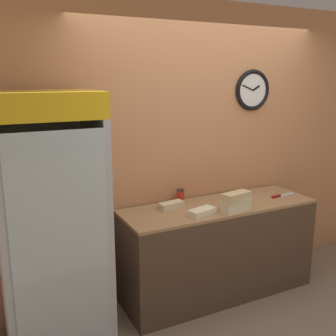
# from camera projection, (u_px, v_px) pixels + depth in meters

# --- Properties ---
(wall_back) EXTENTS (5.20, 0.10, 2.70)m
(wall_back) POSITION_uv_depth(u_px,v_px,m) (201.00, 148.00, 3.79)
(wall_back) COLOR tan
(wall_back) RESTS_ON ground_plane
(prep_counter) EXTENTS (1.83, 0.59, 0.88)m
(prep_counter) POSITION_uv_depth(u_px,v_px,m) (218.00, 249.00, 3.70)
(prep_counter) COLOR #4C3828
(prep_counter) RESTS_ON ground_plane
(beverage_cooler) EXTENTS (0.74, 0.69, 1.93)m
(beverage_cooler) POSITION_uv_depth(u_px,v_px,m) (49.00, 211.00, 2.90)
(beverage_cooler) COLOR #B2B7BC
(beverage_cooler) RESTS_ON ground_plane
(sandwich_stack_bottom) EXTENTS (0.28, 0.15, 0.06)m
(sandwich_stack_bottom) POSITION_uv_depth(u_px,v_px,m) (236.00, 208.00, 3.41)
(sandwich_stack_bottom) COLOR beige
(sandwich_stack_bottom) RESTS_ON prep_counter
(sandwich_stack_middle) EXTENTS (0.28, 0.13, 0.06)m
(sandwich_stack_middle) POSITION_uv_depth(u_px,v_px,m) (236.00, 202.00, 3.40)
(sandwich_stack_middle) COLOR beige
(sandwich_stack_middle) RESTS_ON sandwich_stack_bottom
(sandwich_stack_top) EXTENTS (0.28, 0.15, 0.06)m
(sandwich_stack_top) POSITION_uv_depth(u_px,v_px,m) (237.00, 196.00, 3.39)
(sandwich_stack_top) COLOR tan
(sandwich_stack_top) RESTS_ON sandwich_stack_middle
(sandwich_flat_left) EXTENTS (0.26, 0.17, 0.05)m
(sandwich_flat_left) POSITION_uv_depth(u_px,v_px,m) (202.00, 212.00, 3.33)
(sandwich_flat_left) COLOR beige
(sandwich_flat_left) RESTS_ON prep_counter
(sandwich_flat_right) EXTENTS (0.24, 0.13, 0.06)m
(sandwich_flat_right) POSITION_uv_depth(u_px,v_px,m) (171.00, 205.00, 3.49)
(sandwich_flat_right) COLOR beige
(sandwich_flat_right) RESTS_ON prep_counter
(chefs_knife) EXTENTS (0.32, 0.08, 0.02)m
(chefs_knife) POSITION_uv_depth(u_px,v_px,m) (280.00, 196.00, 3.84)
(chefs_knife) COLOR silver
(chefs_knife) RESTS_ON prep_counter
(condiment_jar) EXTENTS (0.08, 0.08, 0.12)m
(condiment_jar) POSITION_uv_depth(u_px,v_px,m) (180.00, 196.00, 3.67)
(condiment_jar) COLOR #B72D23
(condiment_jar) RESTS_ON prep_counter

